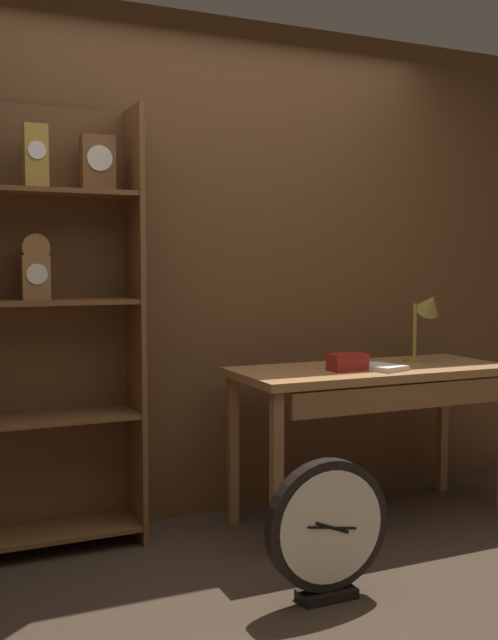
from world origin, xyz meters
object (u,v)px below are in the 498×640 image
object	(u,v)px
open_repair_manual	(381,367)
round_clock_large	(328,529)
workbench	(374,386)
toolbox_small	(348,362)
desk_lamp	(427,312)

from	to	relation	value
open_repair_manual	round_clock_large	xyz separation A→B (m)	(-0.65, -0.61, -0.53)
workbench	toolbox_small	size ratio (longest dim) A/B	7.77
toolbox_small	open_repair_manual	world-z (taller)	toolbox_small
open_repair_manual	workbench	bearing A→B (deg)	66.07
toolbox_small	open_repair_manual	bearing A→B (deg)	-14.50
toolbox_small	round_clock_large	world-z (taller)	toolbox_small
toolbox_small	open_repair_manual	distance (m)	0.18
toolbox_small	desk_lamp	bearing A→B (deg)	10.86
round_clock_large	workbench	bearing A→B (deg)	45.96
workbench	open_repair_manual	size ratio (longest dim) A/B	6.48
desk_lamp	workbench	bearing A→B (deg)	-169.72
desk_lamp	round_clock_large	distance (m)	1.51
desk_lamp	toolbox_small	size ratio (longest dim) A/B	2.14
open_repair_manual	round_clock_large	bearing A→B (deg)	-152.46
desk_lamp	open_repair_manual	bearing A→B (deg)	-158.82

